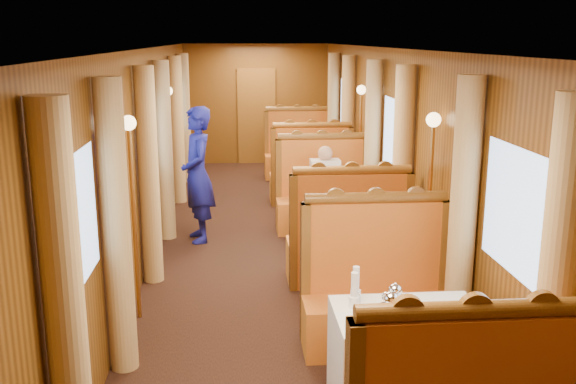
{
  "coord_description": "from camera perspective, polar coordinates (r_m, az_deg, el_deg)",
  "views": [
    {
      "loc": [
        -0.44,
        -7.58,
        2.63
      ],
      "look_at": [
        0.09,
        -1.08,
        1.05
      ],
      "focal_mm": 40.0,
      "sensor_mm": 36.0,
      "label": 1
    }
  ],
  "objects": [
    {
      "name": "curtain_left_far_b",
      "position": [
        11.99,
        -9.19,
        6.46
      ],
      "size": [
        0.22,
        0.22,
        2.35
      ],
      "primitive_type": "cylinder",
      "color": "tan",
      "rests_on": "floor"
    },
    {
      "name": "window_left_near",
      "position": [
        4.38,
        -18.35,
        -2.74
      ],
      "size": [
        0.01,
        1.2,
        0.9
      ],
      "primitive_type": null,
      "rotation": [
        1.57,
        0.0,
        1.57
      ],
      "color": "#8CADD8",
      "rests_on": "wall_left"
    },
    {
      "name": "table_mid",
      "position": [
        8.0,
        4.08,
        -2.8
      ],
      "size": [
        1.05,
        0.72,
        0.75
      ],
      "primitive_type": "cube",
      "color": "white",
      "rests_on": "floor"
    },
    {
      "name": "curtain_left_near_b",
      "position": [
        5.16,
        -15.01,
        -3.24
      ],
      "size": [
        0.22,
        0.22,
        2.35
      ],
      "primitive_type": "cylinder",
      "color": "tan",
      "rests_on": "floor"
    },
    {
      "name": "curtain_left_far_a",
      "position": [
        10.45,
        -9.83,
        5.4
      ],
      "size": [
        0.22,
        0.22,
        2.35
      ],
      "primitive_type": "cylinder",
      "color": "tan",
      "rests_on": "floor"
    },
    {
      "name": "curtain_left_near_a",
      "position": [
        3.73,
        -19.21,
        -10.16
      ],
      "size": [
        0.22,
        0.22,
        2.35
      ],
      "primitive_type": "cylinder",
      "color": "tan",
      "rests_on": "floor"
    },
    {
      "name": "curtain_right_far_a",
      "position": [
        10.56,
        5.32,
        5.63
      ],
      "size": [
        0.22,
        0.22,
        2.35
      ],
      "primitive_type": "cylinder",
      "color": "tan",
      "rests_on": "floor"
    },
    {
      "name": "window_left_mid",
      "position": [
        7.74,
        -12.42,
        4.53
      ],
      "size": [
        0.01,
        1.2,
        0.9
      ],
      "primitive_type": null,
      "rotation": [
        1.57,
        0.0,
        1.57
      ],
      "color": "#8CADD8",
      "rests_on": "wall_left"
    },
    {
      "name": "window_right_far",
      "position": [
        11.31,
        5.2,
        7.56
      ],
      "size": [
        0.01,
        1.2,
        0.9
      ],
      "primitive_type": null,
      "rotation": [
        1.57,
        0.0,
        -1.57
      ],
      "color": "#8CADD8",
      "rests_on": "wall_right"
    },
    {
      "name": "curtain_right_near_b",
      "position": [
        5.39,
        15.25,
        -2.54
      ],
      "size": [
        0.22,
        0.22,
        2.35
      ],
      "primitive_type": "cylinder",
      "color": "tan",
      "rests_on": "floor"
    },
    {
      "name": "window_left_far",
      "position": [
        11.19,
        -10.08,
        7.35
      ],
      "size": [
        0.01,
        1.2,
        0.9
      ],
      "primitive_type": null,
      "rotation": [
        1.57,
        0.0,
        1.57
      ],
      "color": "#8CADD8",
      "rests_on": "wall_left"
    },
    {
      "name": "curtain_left_mid_a",
      "position": [
        7.02,
        -12.27,
        1.33
      ],
      "size": [
        0.22,
        0.22,
        2.35
      ],
      "primitive_type": "cylinder",
      "color": "tan",
      "rests_on": "floor"
    },
    {
      "name": "banquette_near_aft",
      "position": [
        5.68,
        7.9,
        -9.39
      ],
      "size": [
        1.3,
        0.55,
        1.34
      ],
      "color": "#AE3B13",
      "rests_on": "floor"
    },
    {
      "name": "banquette_mid_aft",
      "position": [
        8.95,
        3.11,
        -0.68
      ],
      "size": [
        1.3,
        0.55,
        1.34
      ],
      "color": "#AE3B13",
      "rests_on": "floor"
    },
    {
      "name": "teapot_left",
      "position": [
        4.51,
        9.12,
        -10.19
      ],
      "size": [
        0.21,
        0.18,
        0.15
      ],
      "primitive_type": null,
      "rotation": [
        0.0,
        0.0,
        0.24
      ],
      "color": "silver",
      "rests_on": "tea_tray"
    },
    {
      "name": "teapot_back",
      "position": [
        4.68,
        9.46,
        -9.35
      ],
      "size": [
        0.19,
        0.15,
        0.14
      ],
      "primitive_type": null,
      "rotation": [
        0.0,
        0.0,
        -0.15
      ],
      "color": "silver",
      "rests_on": "tea_tray"
    },
    {
      "name": "passenger",
      "position": [
        8.67,
        3.32,
        1.01
      ],
      "size": [
        0.4,
        0.44,
        0.76
      ],
      "color": "beige",
      "rests_on": "banquette_mid_aft"
    },
    {
      "name": "banquette_far_fwd",
      "position": [
        10.37,
        2.02,
        1.32
      ],
      "size": [
        1.3,
        0.55,
        1.34
      ],
      "color": "#AE3B13",
      "rests_on": "floor"
    },
    {
      "name": "banquette_far_aft",
      "position": [
        12.35,
        0.94,
        3.32
      ],
      "size": [
        1.3,
        0.55,
        1.34
      ],
      "color": "#AE3B13",
      "rests_on": "floor"
    },
    {
      "name": "doorway_far",
      "position": [
        13.66,
        -2.81,
        6.74
      ],
      "size": [
        0.8,
        0.04,
        2.0
      ],
      "primitive_type": "cube",
      "color": "brown",
      "rests_on": "floor"
    },
    {
      "name": "floor",
      "position": [
        8.04,
        -1.29,
        -5.5
      ],
      "size": [
        3.0,
        12.0,
        0.01
      ],
      "primitive_type": null,
      "color": "black",
      "rests_on": "ground"
    },
    {
      "name": "rose_vase_mid",
      "position": [
        7.88,
        3.89,
        1.1
      ],
      "size": [
        0.06,
        0.06,
        0.36
      ],
      "rotation": [
        0.0,
        0.0,
        0.03
      ],
      "color": "silver",
      "rests_on": "table_mid"
    },
    {
      "name": "sconce_right_fore",
      "position": [
        6.24,
        12.58,
        1.76
      ],
      "size": [
        0.14,
        0.14,
        1.95
      ],
      "color": "#BF8C3F",
      "rests_on": "floor"
    },
    {
      "name": "banquette_mid_fwd",
      "position": [
        7.03,
        5.33,
        -4.75
      ],
      "size": [
        1.3,
        0.55,
        1.34
      ],
      "color": "#AE3B13",
      "rests_on": "floor"
    },
    {
      "name": "wall_left",
      "position": [
        7.78,
        -12.45,
        3.07
      ],
      "size": [
        0.01,
        12.0,
        2.5
      ],
      "primitive_type": null,
      "rotation": [
        1.57,
        0.0,
        1.57
      ],
      "color": "brown",
      "rests_on": "floor"
    },
    {
      "name": "window_right_near",
      "position": [
        4.66,
        19.88,
        -1.88
      ],
      "size": [
        0.01,
        1.2,
        0.9
      ],
      "primitive_type": null,
      "rotation": [
        1.57,
        0.0,
        -1.57
      ],
      "color": "#8CADD8",
      "rests_on": "wall_right"
    },
    {
      "name": "teapot_right",
      "position": [
        4.54,
        11.23,
        -10.32
      ],
      "size": [
        0.15,
        0.12,
        0.11
      ],
      "primitive_type": null,
      "rotation": [
        0.0,
        0.0,
        0.1
      ],
      "color": "silver",
      "rests_on": "tea_tray"
    },
    {
      "name": "cup_outboard",
      "position": [
        4.74,
        6.05,
        -8.43
      ],
      "size": [
        0.08,
        0.08,
        0.26
      ],
      "rotation": [
        0.0,
        0.0,
        0.31
      ],
      "color": "white",
      "rests_on": "table_near"
    },
    {
      "name": "sconce_left_aft",
      "position": [
        9.46,
        -10.51,
        5.82
      ],
      "size": [
        0.14,
        0.14,
        1.95
      ],
      "color": "#BF8C3F",
      "rests_on": "floor"
    },
    {
      "name": "curtain_right_mid_a",
      "position": [
        7.19,
        10.09,
        1.72
      ],
      "size": [
        0.22,
        0.22,
        2.35
      ],
      "primitive_type": "cylinder",
      "color": "tan",
      "rests_on": "floor"
    },
    {
      "name": "curtain_left_mid_b",
      "position": [
        8.54,
        -10.95,
        3.55
      ],
      "size": [
        0.22,
        0.22,
        2.35
      ],
      "primitive_type": "cylinder",
      "color": "tan",
      "rests_on": "floor"
    },
    {
      "name": "curtain_right_near_a",
      "position": [
        4.04,
        22.73,
        -8.61
      ],
      "size": [
        0.22,
        0.22,
        2.35
      ],
      "primitive_type": "cylinder",
      "color": "tan",
      "rests_on": "floor"
    },
    {
      "name": "curtain_right_far_b",
      "position": [
        12.09,
        4.05,
        6.66
      ],
      "size": [
        0.22,
        0.22,
        2.35
      ],
      "primitive_type": "cylinder",
      "color": "tan",
      "rests_on": "floor"
    },
    {
      "name": "rose_vase_far",
      "position": [
        11.27,
        1.46,
        4.91
      ],
      "size": [
        0.06,
        0.06,
        0.36
      ],
      "rotation": [
        0.0,
        0.0,
        0.3
      ],
      "color": "silver",
      "rests_on": "table_far"
    },
    {
      "name": "steward",
      "position": [
        8.42,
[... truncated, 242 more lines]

